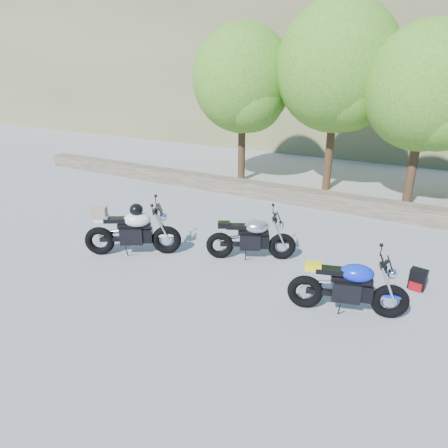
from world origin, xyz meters
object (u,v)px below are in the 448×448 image
at_px(silver_bike, 252,238).
at_px(white_bike, 132,230).
at_px(blue_bike, 349,287).
at_px(backpack, 418,280).

bearing_deg(silver_bike, white_bike, 177.18).
xyz_separation_m(white_bike, blue_bike, (5.03, 0.01, -0.10)).
bearing_deg(blue_bike, white_bike, 163.64).
relative_size(blue_bike, backpack, 4.92).
bearing_deg(backpack, silver_bike, -165.11).
height_order(blue_bike, backpack, blue_bike).
bearing_deg(backpack, blue_bike, -115.63).
relative_size(silver_bike, blue_bike, 0.92).
bearing_deg(backpack, white_bike, -157.21).
height_order(silver_bike, blue_bike, blue_bike).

